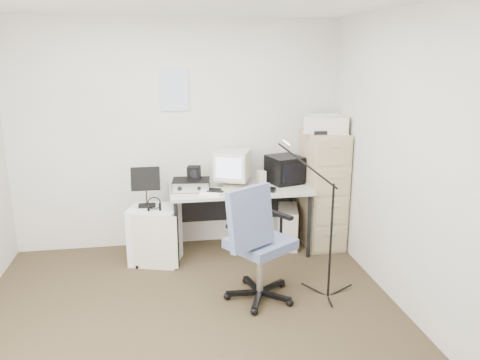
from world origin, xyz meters
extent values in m
cube|color=#35311F|center=(0.00, 0.00, -0.01)|extent=(3.60, 3.60, 0.01)
cube|color=silver|center=(0.00, 1.80, 1.25)|extent=(3.60, 0.02, 2.50)
cube|color=silver|center=(0.00, -1.80, 1.25)|extent=(3.60, 0.02, 2.50)
cube|color=silver|center=(1.80, 0.00, 1.25)|extent=(0.02, 3.60, 2.50)
cube|color=white|center=(-0.02, 1.79, 1.75)|extent=(0.30, 0.02, 0.44)
cube|color=tan|center=(1.58, 1.48, 0.65)|extent=(0.40, 0.60, 1.30)
cube|color=beige|center=(1.58, 1.48, 1.39)|extent=(0.55, 0.45, 0.18)
cube|color=#989898|center=(0.63, 1.45, 0.36)|extent=(1.50, 0.70, 0.73)
cube|color=beige|center=(0.57, 1.55, 0.92)|extent=(0.46, 0.47, 0.39)
cube|color=black|center=(1.15, 1.57, 0.88)|extent=(0.41, 0.43, 0.30)
cube|color=beige|center=(0.89, 1.54, 0.80)|extent=(0.10, 0.10, 0.15)
cube|color=beige|center=(0.64, 1.31, 0.74)|extent=(0.52, 0.26, 0.03)
cube|color=black|center=(0.94, 1.25, 0.75)|extent=(0.11, 0.13, 0.03)
cube|color=black|center=(0.11, 1.45, 0.79)|extent=(0.42, 0.32, 0.11)
cube|color=black|center=(0.14, 1.49, 0.91)|extent=(0.16, 0.15, 0.13)
cube|color=white|center=(0.32, 1.30, 0.74)|extent=(0.31, 0.36, 0.02)
cube|color=beige|center=(1.19, 1.51, 0.22)|extent=(0.32, 0.51, 0.45)
cube|color=slate|center=(0.63, 0.37, 0.55)|extent=(0.87, 0.87, 1.09)
cube|color=silver|center=(-0.29, 1.31, 0.30)|extent=(0.58, 0.51, 0.60)
cube|color=black|center=(-0.36, 1.35, 0.82)|extent=(0.31, 0.19, 0.43)
torus|color=black|center=(-0.28, 1.20, 0.65)|extent=(0.20, 0.20, 0.03)
cylinder|color=black|center=(1.25, 0.31, 0.69)|extent=(0.03, 0.03, 1.38)
camera|label=1|loc=(-0.16, -3.33, 2.13)|focal=35.00mm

